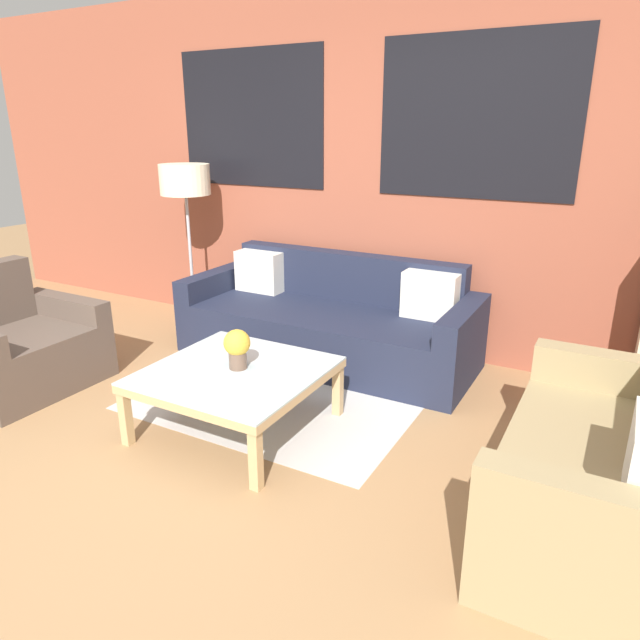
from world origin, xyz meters
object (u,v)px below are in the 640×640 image
(coffee_table, at_px, (236,378))
(flower_vase, at_px, (237,347))
(settee_vintage, at_px, (612,474))
(couch_dark, at_px, (329,323))
(floor_lamp, at_px, (185,186))
(armchair_corner, at_px, (18,348))

(coffee_table, xyz_separation_m, flower_vase, (0.00, 0.02, 0.19))
(settee_vintage, bearing_deg, flower_vase, 179.98)
(coffee_table, bearing_deg, couch_dark, 92.40)
(couch_dark, xyz_separation_m, floor_lamp, (-1.42, 0.06, 0.98))
(couch_dark, bearing_deg, coffee_table, -87.60)
(settee_vintage, distance_m, floor_lamp, 3.84)
(couch_dark, height_order, floor_lamp, floor_lamp)
(settee_vintage, bearing_deg, armchair_corner, -176.05)
(coffee_table, distance_m, floor_lamp, 2.19)
(armchair_corner, xyz_separation_m, flower_vase, (1.71, 0.26, 0.25))
(settee_vintage, height_order, flower_vase, settee_vintage)
(floor_lamp, xyz_separation_m, flower_vase, (1.48, -1.31, -0.73))
(flower_vase, bearing_deg, armchair_corner, -171.44)
(couch_dark, relative_size, coffee_table, 2.35)
(settee_vintage, height_order, floor_lamp, floor_lamp)
(settee_vintage, xyz_separation_m, flower_vase, (-2.00, 0.00, 0.21))
(coffee_table, xyz_separation_m, floor_lamp, (-1.47, 1.34, 0.92))
(settee_vintage, bearing_deg, floor_lamp, 159.30)
(armchair_corner, height_order, floor_lamp, floor_lamp)
(coffee_table, bearing_deg, armchair_corner, -172.21)
(floor_lamp, bearing_deg, coffee_table, -42.23)
(couch_dark, bearing_deg, flower_vase, -87.36)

